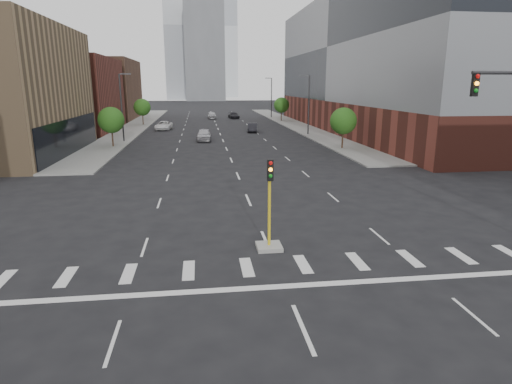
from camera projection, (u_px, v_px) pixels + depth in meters
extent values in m
plane|color=black|center=(320.00, 367.00, 12.01)|extent=(400.00, 400.00, 0.00)
cube|color=gray|center=(137.00, 125.00, 81.25)|extent=(5.00, 92.00, 0.15)
cube|color=gray|center=(292.00, 123.00, 84.99)|extent=(5.00, 92.00, 0.15)
cube|color=brown|center=(50.00, 95.00, 70.54)|extent=(20.00, 22.00, 12.00)
cube|color=brown|center=(89.00, 90.00, 95.41)|extent=(20.00, 24.00, 13.00)
cube|color=brown|center=(393.00, 115.00, 72.75)|extent=(24.00, 70.00, 5.00)
cube|color=slate|center=(398.00, 48.00, 70.05)|extent=(24.00, 70.00, 17.00)
cube|color=#B2B7BC|center=(187.00, 28.00, 213.88)|extent=(22.00, 22.00, 70.00)
cube|color=#B2B7BC|center=(219.00, 28.00, 253.35)|extent=(20.00, 20.00, 80.00)
cube|color=slate|center=(205.00, 52.00, 198.85)|extent=(18.00, 18.00, 44.00)
cube|color=#999993|center=(269.00, 247.00, 20.63)|extent=(1.20, 1.20, 0.20)
cylinder|color=gold|center=(269.00, 213.00, 20.21)|extent=(0.14, 0.14, 3.20)
cube|color=black|center=(270.00, 170.00, 19.53)|extent=(0.28, 0.18, 1.00)
sphere|color=red|center=(271.00, 163.00, 19.34)|extent=(0.18, 0.18, 0.18)
sphere|color=orange|center=(271.00, 170.00, 19.42)|extent=(0.18, 0.18, 0.18)
sphere|color=#0C7F19|center=(271.00, 176.00, 19.49)|extent=(0.18, 0.18, 0.18)
cube|color=black|center=(475.00, 85.00, 18.41)|extent=(0.28, 0.18, 1.00)
sphere|color=red|center=(478.00, 76.00, 18.21)|extent=(0.18, 0.18, 0.18)
sphere|color=orange|center=(477.00, 83.00, 18.28)|extent=(0.18, 0.18, 0.18)
sphere|color=#0C7F19|center=(476.00, 91.00, 18.36)|extent=(0.18, 0.18, 0.18)
cylinder|color=#2D2D30|center=(309.00, 106.00, 65.46)|extent=(0.20, 0.20, 9.00)
cube|color=#2D2D30|center=(304.00, 75.00, 64.25)|extent=(1.40, 0.22, 0.15)
cylinder|color=#2D2D30|center=(271.00, 98.00, 99.10)|extent=(0.20, 0.20, 9.00)
cube|color=#2D2D30|center=(268.00, 78.00, 97.89)|extent=(1.40, 0.22, 0.15)
cylinder|color=#2D2D30|center=(122.00, 109.00, 57.28)|extent=(0.20, 0.20, 9.00)
cube|color=#2D2D30|center=(125.00, 74.00, 56.27)|extent=(1.40, 0.22, 0.15)
cylinder|color=#382619|center=(113.00, 139.00, 53.26)|extent=(0.20, 0.20, 1.75)
sphere|color=#1E4D14|center=(111.00, 120.00, 52.68)|extent=(3.20, 3.20, 3.20)
cylinder|color=#382619|center=(143.00, 120.00, 82.10)|extent=(0.20, 0.20, 1.75)
sphere|color=#1E4D14|center=(142.00, 107.00, 81.52)|extent=(3.20, 3.20, 3.20)
cylinder|color=#382619|center=(342.00, 141.00, 51.95)|extent=(0.20, 0.20, 1.75)
sphere|color=#1E4D14|center=(343.00, 121.00, 51.37)|extent=(3.20, 3.20, 3.20)
cylinder|color=#382619|center=(281.00, 116.00, 90.40)|extent=(0.20, 0.20, 1.75)
sphere|color=#1E4D14|center=(281.00, 105.00, 89.82)|extent=(3.20, 3.20, 3.20)
imported|color=#B1B0B5|center=(204.00, 135.00, 59.74)|extent=(2.20, 4.98, 1.67)
imported|color=black|center=(253.00, 128.00, 70.51)|extent=(2.12, 4.56, 1.45)
imported|color=white|center=(164.00, 126.00, 73.79)|extent=(3.03, 5.54, 1.47)
imported|color=black|center=(234.00, 115.00, 97.95)|extent=(2.50, 5.03, 1.40)
imported|color=#B7B8BD|center=(212.00, 115.00, 97.57)|extent=(2.08, 4.79, 1.61)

